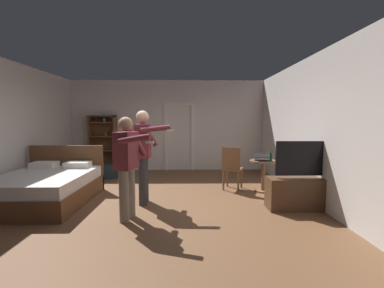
{
  "coord_description": "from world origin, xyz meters",
  "views": [
    {
      "loc": [
        0.65,
        -4.81,
        1.59
      ],
      "look_at": [
        0.72,
        0.14,
        1.13
      ],
      "focal_mm": 23.94,
      "sensor_mm": 36.0,
      "label": 1
    }
  ],
  "objects": [
    {
      "name": "ground_plane",
      "position": [
        0.0,
        0.0,
        0.0
      ],
      "size": [
        7.24,
        7.24,
        0.0
      ],
      "primitive_type": "plane",
      "color": "brown"
    },
    {
      "name": "wall_back",
      "position": [
        0.0,
        3.35,
        1.41
      ],
      "size": [
        6.27,
        0.12,
        2.83
      ],
      "primitive_type": "cube",
      "color": "silver",
      "rests_on": "ground_plane"
    },
    {
      "name": "wall_right",
      "position": [
        3.08,
        0.0,
        1.41
      ],
      "size": [
        0.12,
        6.82,
        2.83
      ],
      "primitive_type": "cube",
      "color": "silver",
      "rests_on": "ground_plane"
    },
    {
      "name": "doorway_frame",
      "position": [
        0.37,
        3.27,
        1.22
      ],
      "size": [
        0.93,
        0.08,
        2.13
      ],
      "color": "white",
      "rests_on": "ground_plane"
    },
    {
      "name": "bed",
      "position": [
        -2.11,
        0.08,
        0.3
      ],
      "size": [
        1.63,
        1.99,
        1.02
      ],
      "color": "brown",
      "rests_on": "ground_plane"
    },
    {
      "name": "bookshelf",
      "position": [
        -1.98,
        3.12,
        0.94
      ],
      "size": [
        0.83,
        0.32,
        1.73
      ],
      "color": "brown",
      "rests_on": "ground_plane"
    },
    {
      "name": "tv_flatscreen",
      "position": [
        2.72,
        -0.37,
        0.35
      ],
      "size": [
        1.29,
        0.4,
        1.23
      ],
      "color": "#4C331E",
      "rests_on": "ground_plane"
    },
    {
      "name": "side_table",
      "position": [
        2.32,
        0.77,
        0.47
      ],
      "size": [
        0.61,
        0.61,
        0.7
      ],
      "color": "brown",
      "rests_on": "ground_plane"
    },
    {
      "name": "laptop",
      "position": [
        2.28,
        0.73,
        0.75
      ],
      "size": [
        0.4,
        0.41,
        0.16
      ],
      "color": "black",
      "rests_on": "side_table"
    },
    {
      "name": "bottle_on_table",
      "position": [
        2.46,
        0.69,
        0.8
      ],
      "size": [
        0.06,
        0.06,
        0.23
      ],
      "color": "#174E22",
      "rests_on": "side_table"
    },
    {
      "name": "wooden_chair",
      "position": [
        1.65,
        0.9,
        0.54
      ],
      "size": [
        0.55,
        0.55,
        0.99
      ],
      "color": "brown",
      "rests_on": "ground_plane"
    },
    {
      "name": "person_blue_shirt",
      "position": [
        -0.31,
        -0.81,
        0.94
      ],
      "size": [
        0.66,
        0.67,
        1.64
      ],
      "color": "gray",
      "rests_on": "ground_plane"
    },
    {
      "name": "person_striped_shirt",
      "position": [
        -0.19,
        -0.01,
        1.03
      ],
      "size": [
        0.73,
        0.57,
        1.77
      ],
      "color": "#333338",
      "rests_on": "ground_plane"
    },
    {
      "name": "suitcase_dark",
      "position": [
        -1.6,
        2.15,
        0.19
      ],
      "size": [
        0.65,
        0.44,
        0.38
      ],
      "primitive_type": "cube",
      "rotation": [
        0.0,
        0.0,
        0.09
      ],
      "color": "#1E2D38",
      "rests_on": "ground_plane"
    }
  ]
}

